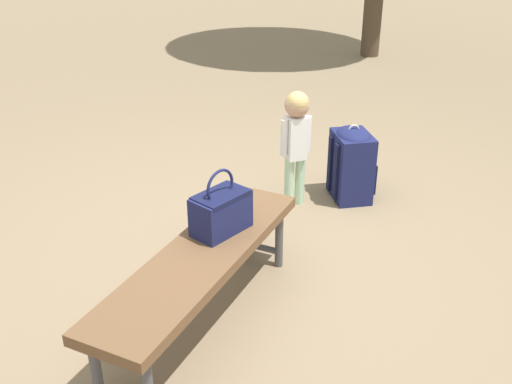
# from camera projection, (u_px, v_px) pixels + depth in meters

# --- Properties ---
(ground_plane) EXTENTS (40.00, 40.00, 0.00)m
(ground_plane) POSITION_uv_depth(u_px,v_px,m) (248.00, 250.00, 3.95)
(ground_plane) COLOR #7F6B51
(ground_plane) RESTS_ON ground
(park_bench) EXTENTS (1.65, 0.85, 0.45)m
(park_bench) POSITION_uv_depth(u_px,v_px,m) (201.00, 263.00, 3.09)
(park_bench) COLOR brown
(park_bench) RESTS_ON ground
(handbag) EXTENTS (0.37, 0.32, 0.37)m
(handbag) POSITION_uv_depth(u_px,v_px,m) (221.00, 210.00, 3.22)
(handbag) COLOR #191E4C
(handbag) RESTS_ON park_bench
(child_standing) EXTENTS (0.18, 0.21, 0.88)m
(child_standing) POSITION_uv_depth(u_px,v_px,m) (296.00, 131.00, 4.27)
(child_standing) COLOR #B2D8B2
(child_standing) RESTS_ON ground
(backpack_large) EXTENTS (0.42, 0.38, 0.59)m
(backpack_large) POSITION_uv_depth(u_px,v_px,m) (352.00, 162.00, 4.50)
(backpack_large) COLOR #191E4C
(backpack_large) RESTS_ON ground
(backpack_small) EXTENTS (0.27, 0.27, 0.37)m
(backpack_small) POSITION_uv_depth(u_px,v_px,m) (236.00, 213.00, 4.01)
(backpack_small) COLOR black
(backpack_small) RESTS_ON ground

